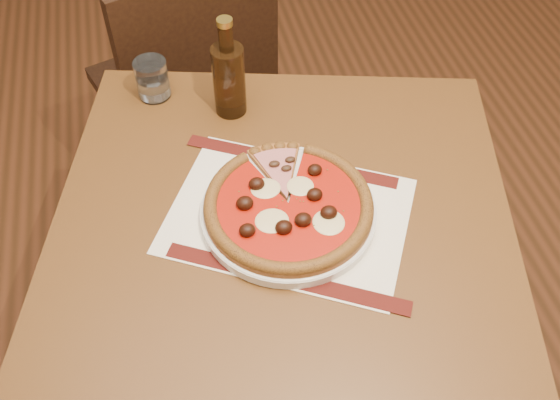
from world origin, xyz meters
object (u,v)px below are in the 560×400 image
object	(u,v)px
chair_far	(190,83)
pizza	(289,205)
plate	(288,212)
bottle	(229,77)
table	(282,253)
water_glass	(152,79)

from	to	relation	value
chair_far	pizza	bearing A→B (deg)	79.79
plate	pizza	size ratio (longest dim) A/B	1.04
bottle	pizza	bearing A→B (deg)	-80.69
plate	bottle	distance (m)	0.31
table	chair_far	bearing A→B (deg)	97.58
plate	bottle	bearing A→B (deg)	99.32
plate	bottle	xyz separation A→B (m)	(-0.05, 0.30, 0.07)
bottle	plate	bearing A→B (deg)	-80.68
chair_far	pizza	distance (m)	0.77
plate	water_glass	world-z (taller)	water_glass
water_glass	chair_far	bearing A→B (deg)	74.98
chair_far	plate	size ratio (longest dim) A/B	2.90
water_glass	plate	bearing A→B (deg)	-62.67
water_glass	bottle	xyz separation A→B (m)	(0.15, -0.08, 0.04)
table	pizza	distance (m)	0.13
table	water_glass	bearing A→B (deg)	115.53
pizza	bottle	distance (m)	0.31
table	chair_far	size ratio (longest dim) A/B	1.11
table	water_glass	distance (m)	0.45
pizza	bottle	bearing A→B (deg)	99.31
pizza	water_glass	size ratio (longest dim) A/B	3.56
table	bottle	bearing A→B (deg)	96.94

